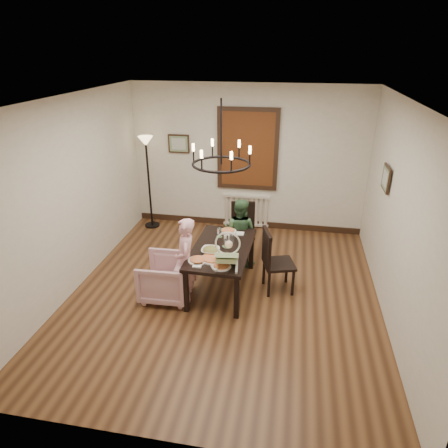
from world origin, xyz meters
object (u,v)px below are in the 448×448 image
(chair_far, at_px, (243,231))
(floor_lamp, at_px, (149,184))
(dining_table, at_px, (222,253))
(drinking_glass, at_px, (226,244))
(seated_man, at_px, (240,237))
(armchair, at_px, (165,278))
(baby_bouncer, at_px, (227,254))
(elderly_woman, at_px, (186,267))
(chair_right, at_px, (279,260))

(chair_far, bearing_deg, floor_lamp, 148.21)
(dining_table, height_order, drinking_glass, drinking_glass)
(drinking_glass, height_order, floor_lamp, floor_lamp)
(chair_far, height_order, seated_man, seated_man)
(seated_man, distance_m, drinking_glass, 0.88)
(armchair, distance_m, floor_lamp, 2.67)
(baby_bouncer, bearing_deg, floor_lamp, 122.19)
(elderly_woman, relative_size, baby_bouncer, 2.12)
(chair_far, relative_size, chair_right, 0.94)
(seated_man, height_order, drinking_glass, seated_man)
(seated_man, relative_size, baby_bouncer, 1.95)
(baby_bouncer, xyz_separation_m, floor_lamp, (-2.00, 2.46, 0.05))
(chair_right, relative_size, armchair, 1.41)
(baby_bouncer, bearing_deg, elderly_woman, 163.02)
(chair_far, height_order, baby_bouncer, baby_bouncer)
(elderly_woman, bearing_deg, dining_table, 114.13)
(chair_right, xyz_separation_m, drinking_glass, (-0.78, -0.12, 0.26))
(chair_right, relative_size, seated_man, 1.04)
(armchair, bearing_deg, elderly_woman, 91.98)
(chair_right, height_order, seated_man, chair_right)
(chair_far, height_order, chair_right, chair_right)
(chair_far, distance_m, seated_man, 0.28)
(drinking_glass, bearing_deg, floor_lamp, 133.49)
(elderly_woman, distance_m, baby_bouncer, 0.71)
(elderly_woman, bearing_deg, chair_right, 95.35)
(seated_man, bearing_deg, armchair, 67.30)
(dining_table, distance_m, chair_far, 1.12)
(chair_right, bearing_deg, armchair, 89.94)
(seated_man, relative_size, floor_lamp, 0.53)
(baby_bouncer, bearing_deg, armchair, 167.51)
(seated_man, xyz_separation_m, drinking_glass, (-0.08, -0.83, 0.28))
(seated_man, xyz_separation_m, floor_lamp, (-1.98, 1.18, 0.42))
(chair_far, relative_size, armchair, 1.33)
(baby_bouncer, relative_size, drinking_glass, 3.48)
(elderly_woman, height_order, floor_lamp, floor_lamp)
(dining_table, height_order, armchair, dining_table)
(elderly_woman, height_order, drinking_glass, elderly_woman)
(armchair, height_order, floor_lamp, floor_lamp)
(chair_far, bearing_deg, chair_right, -63.20)
(chair_far, distance_m, floor_lamp, 2.23)
(elderly_woman, xyz_separation_m, baby_bouncer, (0.61, -0.11, 0.33))
(armchair, relative_size, floor_lamp, 0.39)
(chair_far, relative_size, floor_lamp, 0.52)
(dining_table, xyz_separation_m, baby_bouncer, (0.17, -0.47, 0.25))
(chair_far, distance_m, armchair, 1.75)
(dining_table, distance_m, baby_bouncer, 0.56)
(seated_man, bearing_deg, dining_table, 94.05)
(baby_bouncer, xyz_separation_m, drinking_glass, (-0.10, 0.46, -0.09))
(chair_far, xyz_separation_m, seated_man, (-0.01, -0.28, 0.01))
(chair_far, height_order, floor_lamp, floor_lamp)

